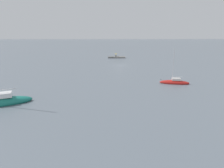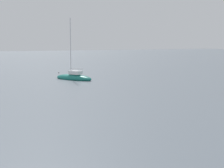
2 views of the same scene
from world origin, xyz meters
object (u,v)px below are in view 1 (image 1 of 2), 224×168
Objects in this scene: person_seated_grey_left at (116,56)px; umbrella_open_yellow at (116,54)px; sailboat_red_mid at (174,82)px; sailboat_teal_far at (0,102)px.

umbrella_open_yellow reaches higher than person_seated_grey_left.
umbrella_open_yellow is 40.87m from sailboat_red_mid.
sailboat_teal_far is (28.16, 10.28, 0.14)m from sailboat_red_mid.
person_seated_grey_left is 0.10× the size of sailboat_red_mid.
sailboat_teal_far reaches higher than umbrella_open_yellow.
person_seated_grey_left is 53.47m from sailboat_teal_far.
sailboat_red_mid is at bearing 103.04° from umbrella_open_yellow.
umbrella_open_yellow is at bearing -43.31° from sailboat_teal_far.
sailboat_red_mid is 29.98m from sailboat_teal_far.
sailboat_teal_far is at bearing 70.31° from person_seated_grey_left.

